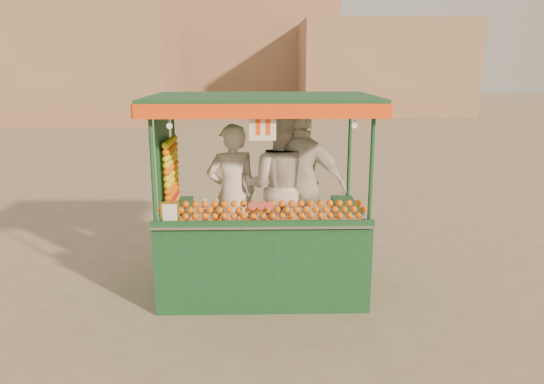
{
  "coord_description": "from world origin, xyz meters",
  "views": [
    {
      "loc": [
        0.13,
        -6.0,
        2.72
      ],
      "look_at": [
        0.28,
        0.13,
        1.22
      ],
      "focal_mm": 34.55,
      "sensor_mm": 36.0,
      "label": 1
    }
  ],
  "objects_px": {
    "vendor_left": "(232,194)",
    "vendor_middle": "(279,187)",
    "vendor_right": "(301,185)",
    "juice_cart": "(257,231)"
  },
  "relations": [
    {
      "from": "juice_cart",
      "to": "vendor_left",
      "type": "height_order",
      "value": "juice_cart"
    },
    {
      "from": "vendor_middle",
      "to": "vendor_right",
      "type": "bearing_deg",
      "value": -174.15
    },
    {
      "from": "vendor_middle",
      "to": "vendor_right",
      "type": "xyz_separation_m",
      "value": [
        0.28,
        -0.02,
        0.02
      ]
    },
    {
      "from": "juice_cart",
      "to": "vendor_middle",
      "type": "bearing_deg",
      "value": 53.32
    },
    {
      "from": "vendor_left",
      "to": "vendor_middle",
      "type": "distance_m",
      "value": 0.59
    },
    {
      "from": "juice_cart",
      "to": "vendor_right",
      "type": "distance_m",
      "value": 0.81
    },
    {
      "from": "vendor_left",
      "to": "vendor_right",
      "type": "height_order",
      "value": "vendor_right"
    },
    {
      "from": "vendor_middle",
      "to": "vendor_right",
      "type": "distance_m",
      "value": 0.28
    },
    {
      "from": "vendor_left",
      "to": "vendor_middle",
      "type": "bearing_deg",
      "value": 161.03
    },
    {
      "from": "vendor_right",
      "to": "vendor_middle",
      "type": "bearing_deg",
      "value": 19.9
    }
  ]
}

